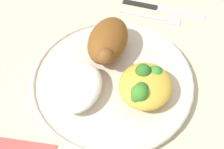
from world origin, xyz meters
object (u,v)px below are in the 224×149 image
Objects in this scene: plate at (112,80)px; fork at (153,17)px; roasted_chicken at (108,41)px; rice_pile at (79,88)px; knife at (156,7)px; mac_cheese_with_broccoli at (145,85)px.

fork is at bearing 170.74° from plate.
roasted_chicken is (-0.06, -0.03, 0.04)m from plate.
roasted_chicken reaches higher than rice_pile.
rice_pile is at bearing -8.89° from roasted_chicken.
fork is at bearing 162.91° from rice_pile.
plate is 1.60× the size of knife.
roasted_chicken reaches higher than fork.
rice_pile is at bearing -70.85° from mac_cheese_with_broccoli.
rice_pile is (0.05, -0.04, 0.03)m from plate.
rice_pile reaches higher than knife.
plate is at bearing 25.09° from roasted_chicken.
plate is at bearing 138.59° from rice_pile.
rice_pile reaches higher than plate.
plate is at bearing -9.26° from fork.
plate reaches higher than fork.
knife is at bearing 164.83° from rice_pile.
plate is 2.13× the size of fork.
fork is at bearing -0.16° from knife.
roasted_chicken reaches higher than mac_cheese_with_broccoli.
knife is (-0.24, -0.03, -0.04)m from mac_cheese_with_broccoli.
rice_pile is at bearing -15.17° from knife.
roasted_chicken is 0.11m from mac_cheese_with_broccoli.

